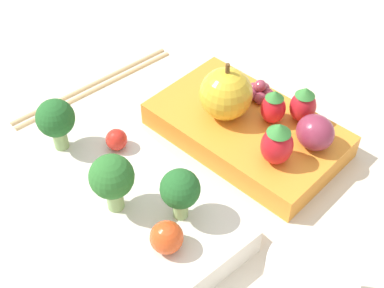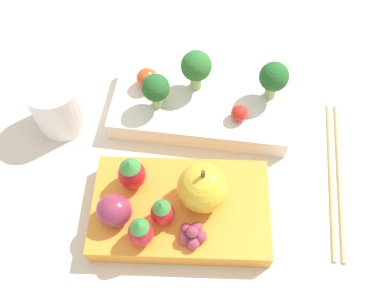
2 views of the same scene
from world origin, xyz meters
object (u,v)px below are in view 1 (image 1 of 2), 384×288
at_px(cherry_tomato_0, 167,237).
at_px(broccoli_floret_1, 112,178).
at_px(cherry_tomato_1, 116,140).
at_px(broccoli_floret_2, 180,190).
at_px(grape_cluster, 260,92).
at_px(chopsticks_pair, 95,85).
at_px(bento_box_fruit, 246,130).
at_px(plum, 315,132).
at_px(strawberry_2, 273,107).
at_px(apple, 226,94).
at_px(strawberry_0, 277,143).
at_px(strawberry_1, 303,105).
at_px(broccoli_floret_0, 56,120).
at_px(bento_box_savoury, 130,197).

bearing_deg(cherry_tomato_0, broccoli_floret_1, 10.43).
bearing_deg(cherry_tomato_1, cherry_tomato_0, 167.49).
bearing_deg(cherry_tomato_1, broccoli_floret_2, -179.44).
bearing_deg(grape_cluster, broccoli_floret_1, 100.18).
xyz_separation_m(broccoli_floret_1, chopsticks_pair, (0.19, -0.08, -0.06)).
height_order(broccoli_floret_2, grape_cluster, broccoli_floret_2).
relative_size(broccoli_floret_2, grape_cluster, 1.70).
distance_m(bento_box_fruit, plum, 0.08).
bearing_deg(grape_cluster, strawberry_2, 158.02).
distance_m(bento_box_fruit, apple, 0.05).
distance_m(cherry_tomato_1, apple, 0.12).
height_order(strawberry_0, grape_cluster, strawberry_0).
relative_size(broccoli_floret_2, strawberry_1, 1.26).
bearing_deg(grape_cluster, chopsticks_pair, 37.69).
xyz_separation_m(bento_box_fruit, strawberry_2, (-0.01, -0.02, 0.03)).
bearing_deg(broccoli_floret_1, plum, -104.25).
xyz_separation_m(broccoli_floret_0, cherry_tomato_0, (-0.16, -0.01, -0.02)).
bearing_deg(bento_box_fruit, apple, 29.98).
xyz_separation_m(strawberry_2, chopsticks_pair, (0.19, 0.10, -0.04)).
xyz_separation_m(cherry_tomato_1, strawberry_0, (-0.10, -0.11, 0.01)).
relative_size(grape_cluster, chopsticks_pair, 0.14).
distance_m(bento_box_fruit, grape_cluster, 0.04).
height_order(cherry_tomato_0, apple, apple).
bearing_deg(bento_box_fruit, grape_cluster, -59.47).
relative_size(broccoli_floret_2, chopsticks_pair, 0.24).
bearing_deg(broccoli_floret_1, bento_box_savoury, -60.43).
bearing_deg(broccoli_floret_0, bento_box_fruit, -114.95).
bearing_deg(cherry_tomato_1, bento_box_fruit, -109.72).
distance_m(cherry_tomato_0, cherry_tomato_1, 0.13).
relative_size(cherry_tomato_1, plum, 0.55).
relative_size(broccoli_floret_1, strawberry_2, 1.50).
bearing_deg(bento_box_savoury, broccoli_floret_2, -160.10).
distance_m(broccoli_floret_2, cherry_tomato_1, 0.10).
bearing_deg(plum, broccoli_floret_2, 87.12).
distance_m(broccoli_floret_1, strawberry_2, 0.19).
relative_size(bento_box_fruit, strawberry_1, 5.19).
height_order(bento_box_savoury, strawberry_1, strawberry_1).
distance_m(strawberry_1, strawberry_2, 0.03).
xyz_separation_m(broccoli_floret_0, cherry_tomato_1, (-0.03, -0.04, -0.02)).
xyz_separation_m(broccoli_floret_0, chopsticks_pair, (0.09, -0.08, -0.06)).
relative_size(bento_box_savoury, broccoli_floret_2, 4.47).
height_order(cherry_tomato_1, plum, plum).
bearing_deg(strawberry_1, broccoli_floret_1, 85.84).
bearing_deg(grape_cluster, strawberry_1, -167.57).
xyz_separation_m(cherry_tomato_1, strawberry_2, (-0.06, -0.15, 0.01)).
bearing_deg(grape_cluster, cherry_tomato_0, 117.32).
height_order(strawberry_1, strawberry_2, strawberry_1).
height_order(cherry_tomato_1, grape_cluster, same).
distance_m(bento_box_fruit, strawberry_1, 0.06).
xyz_separation_m(bento_box_savoury, bento_box_fruit, (0.00, -0.14, -0.00)).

